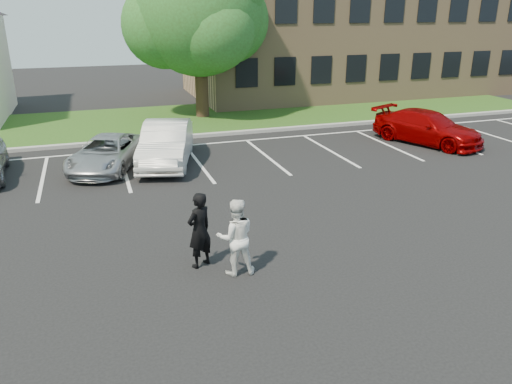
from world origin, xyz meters
TOP-DOWN VIEW (x-y plane):
  - ground_plane at (0.00, 0.00)m, footprint 90.00×90.00m
  - curb at (0.00, 12.00)m, footprint 40.00×0.30m
  - grass_strip at (0.00, 16.00)m, footprint 44.00×8.00m
  - stall_lines at (1.40, 8.95)m, footprint 34.00×5.36m
  - office_building at (14.00, 21.99)m, footprint 22.40×10.40m
  - tree at (2.14, 16.41)m, footprint 7.80×7.20m
  - man_black_suit at (-1.71, -0.06)m, footprint 0.78×0.70m
  - man_white_shirt at (-1.02, -0.64)m, footprint 0.92×0.75m
  - car_silver_minivan at (-3.35, 8.34)m, footprint 3.47×4.75m
  - car_white_sedan at (-1.15, 8.30)m, footprint 2.91×5.08m
  - car_red_compact at (10.18, 7.75)m, footprint 3.78×5.25m

SIDE VIEW (x-z plane):
  - ground_plane at x=0.00m, z-range 0.00..0.00m
  - stall_lines at x=1.40m, z-range 0.00..0.01m
  - grass_strip at x=0.00m, z-range 0.00..0.08m
  - curb at x=0.00m, z-range 0.00..0.15m
  - car_silver_minivan at x=-3.35m, z-range 0.00..1.20m
  - car_red_compact at x=10.18m, z-range 0.00..1.41m
  - car_white_sedan at x=-1.15m, z-range 0.00..1.58m
  - man_white_shirt at x=-1.02m, z-range 0.00..1.77m
  - man_black_suit at x=-1.71m, z-range 0.00..1.80m
  - office_building at x=14.00m, z-range 0.01..8.31m
  - tree at x=2.14m, z-range 0.95..9.75m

